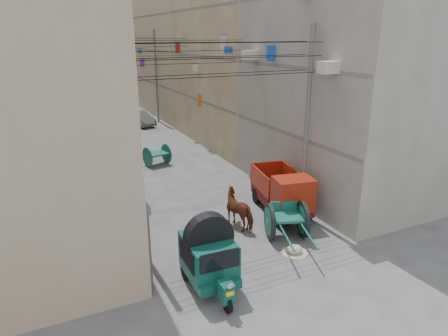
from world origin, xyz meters
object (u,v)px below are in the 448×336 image
auto_rickshaw (209,255)px  distant_car_grey (139,118)px  distant_car_white (113,128)px  distant_car_green (96,111)px  mini_truck (285,195)px  feed_sack (295,249)px  tonga_cart (287,220)px  second_cart (157,155)px  horse (241,209)px

auto_rickshaw → distant_car_grey: auto_rickshaw is taller
auto_rickshaw → distant_car_white: 21.24m
distant_car_white → distant_car_green: 8.27m
mini_truck → feed_sack: (-1.42, -2.86, -0.82)m
distant_car_white → mini_truck: bearing=109.1°
auto_rickshaw → mini_truck: bearing=35.7°
mini_truck → distant_car_green: 26.42m
distant_car_grey → distant_car_green: distant_car_grey is taller
tonga_cart → mini_truck: 2.02m
auto_rickshaw → mini_truck: mini_truck is taller
tonga_cart → mini_truck: size_ratio=0.88×
second_cart → distant_car_grey: distant_car_grey is taller
second_cart → distant_car_white: bearing=84.1°
second_cart → distant_car_green: 16.76m
tonga_cart → horse: 2.01m
mini_truck → second_cart: bearing=117.7°
feed_sack → mini_truck: bearing=63.6°
second_cart → horse: 9.49m
tonga_cart → distant_car_grey: (-0.20, 22.72, -0.12)m
horse → auto_rickshaw: bearing=34.0°
distant_car_grey → feed_sack: bearing=-106.9°
feed_sack → distant_car_green: 29.09m
tonga_cart → feed_sack: 1.35m
auto_rickshaw → tonga_cart: size_ratio=0.81×
second_cart → mini_truck: bearing=-85.2°
distant_car_grey → auto_rickshaw: bearing=-115.3°
second_cart → auto_rickshaw: bearing=-111.9°
mini_truck → auto_rickshaw: bearing=-135.9°
mini_truck → second_cart: size_ratio=2.40×
tonga_cart → distant_car_white: size_ratio=0.87×
feed_sack → distant_car_grey: 23.87m
distant_car_grey → distant_car_green: bearing=102.9°
feed_sack → distant_car_grey: (0.19, 23.87, 0.47)m
distant_car_grey → distant_car_green: (-2.87, 5.10, -0.02)m
second_cart → horse: size_ratio=0.88×
tonga_cart → feed_sack: bearing=-90.2°
second_cart → distant_car_green: (-1.13, 16.72, -0.04)m
tonga_cart → mini_truck: (1.03, 1.72, 0.23)m
distant_car_white → auto_rickshaw: bearing=93.7°
horse → distant_car_green: bearing=-101.2°
auto_rickshaw → horse: size_ratio=1.50×
mini_truck → distant_car_grey: bearing=103.5°
second_cart → distant_car_green: bearing=81.1°
second_cart → distant_car_white: 8.52m
distant_car_green → distant_car_grey: bearing=121.8°
tonga_cart → distant_car_grey: bearing=109.1°
feed_sack → horse: horse is taller
auto_rickshaw → second_cart: (2.04, 12.75, -0.47)m
horse → distant_car_white: (-1.82, 17.91, -0.11)m
tonga_cart → second_cart: tonga_cart is taller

